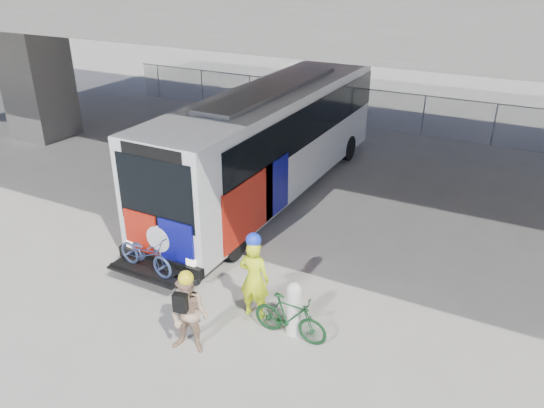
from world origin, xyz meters
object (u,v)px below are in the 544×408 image
Objects in this scene: bollard at (294,306)px; cyclist_tan at (189,314)px; cyclist_hivis at (254,277)px; bike_parked at (290,317)px; bus at (273,133)px.

bollard is 0.67× the size of cyclist_tan.
bollard is 1.12m from cyclist_hivis.
cyclist_hivis reaches higher than bike_parked.
bollard is at bearing 165.18° from cyclist_hivis.
cyclist_tan reaches higher than bike_parked.
bus is 8.39m from cyclist_tan.
bollard is 0.76× the size of bike_parked.
cyclist_hivis reaches higher than bollard.
bus is 7.71m from bollard.
cyclist_tan is at bearing 64.24° from cyclist_hivis.
cyclist_hivis is (2.88, -6.32, -1.09)m from bus.
cyclist_tan reaches higher than bollard.
cyclist_hivis is at bearing 171.79° from bollard.
cyclist_tan is 1.14× the size of bike_parked.
bus is at bearing 31.06° from bike_parked.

